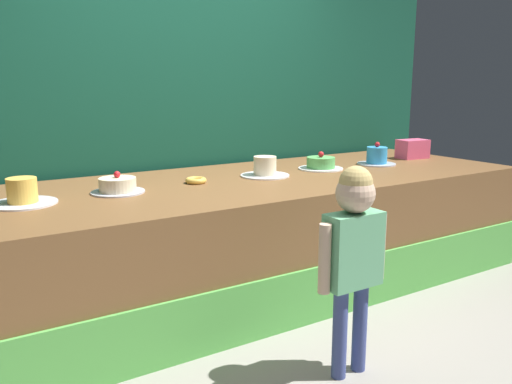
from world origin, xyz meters
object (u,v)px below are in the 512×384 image
(donut, at_px, (196,180))
(cake_center_left, at_px, (118,186))
(cake_center_right, at_px, (265,168))
(cake_far_right, at_px, (377,157))
(child_figure, at_px, (353,243))
(cake_right, at_px, (321,164))
(cake_left, at_px, (22,194))
(pink_box, at_px, (413,149))

(donut, distance_m, cake_center_left, 0.53)
(cake_center_right, height_order, cake_far_right, cake_far_right)
(child_figure, relative_size, cake_right, 3.10)
(cake_right, distance_m, cake_far_right, 0.53)
(cake_far_right, bearing_deg, cake_center_right, 178.42)
(cake_center_right, bearing_deg, donut, 177.87)
(child_figure, xyz_separation_m, donut, (-0.21, 1.28, 0.12))
(cake_center_right, relative_size, cake_right, 1.02)
(cake_center_left, bearing_deg, cake_center_right, 0.43)
(donut, bearing_deg, cake_left, -177.22)
(donut, xyz_separation_m, cake_center_left, (-0.53, -0.03, 0.02))
(child_figure, relative_size, pink_box, 4.12)
(cake_left, bearing_deg, child_figure, -44.18)
(donut, bearing_deg, cake_right, 0.59)
(child_figure, xyz_separation_m, cake_far_right, (1.37, 1.23, 0.17))
(child_figure, distance_m, cake_center_right, 1.31)
(cake_center_right, bearing_deg, cake_center_left, -179.57)
(donut, bearing_deg, child_figure, -80.65)
(pink_box, bearing_deg, cake_left, -178.17)
(child_figure, distance_m, cake_left, 1.77)
(child_figure, height_order, pink_box, child_figure)
(pink_box, bearing_deg, cake_center_left, -178.32)
(pink_box, distance_m, cake_center_right, 1.58)
(child_figure, bearing_deg, pink_box, 35.03)
(cake_left, height_order, cake_right, cake_left)
(child_figure, height_order, cake_center_right, child_figure)
(child_figure, xyz_separation_m, cake_center_left, (-0.74, 1.25, 0.14))
(child_figure, xyz_separation_m, pink_box, (1.89, 1.33, 0.18))
(pink_box, xyz_separation_m, cake_center_left, (-2.63, -0.08, -0.04))
(cake_center_left, height_order, cake_right, cake_right)
(cake_right, bearing_deg, cake_center_right, -176.69)
(pink_box, height_order, donut, pink_box)
(cake_center_left, bearing_deg, pink_box, 1.68)
(donut, bearing_deg, cake_center_right, -2.13)
(cake_right, bearing_deg, cake_far_right, -6.44)
(pink_box, relative_size, cake_far_right, 0.83)
(child_figure, distance_m, cake_right, 1.54)
(cake_center_left, bearing_deg, donut, 2.98)
(pink_box, xyz_separation_m, cake_left, (-3.15, -0.10, -0.02))
(cake_center_right, bearing_deg, child_figure, -104.08)
(cake_left, height_order, cake_center_left, cake_left)
(donut, distance_m, cake_center_right, 0.53)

